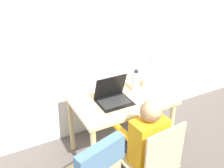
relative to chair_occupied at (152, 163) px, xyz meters
The scene contains 7 objects.
wall_back 1.49m from the chair_occupied, 99.00° to the left, with size 6.40×0.05×2.50m.
dining_table 0.69m from the chair_occupied, 84.45° to the left, with size 0.97×0.70×0.71m.
chair_occupied is the anchor object (origin of this frame).
person_seated 0.22m from the chair_occupied, 94.81° to the left, with size 0.34×0.44×1.01m.
laptop 0.72m from the chair_occupied, 93.42° to the left, with size 0.32×0.26×0.26m.
flower_vase 0.92m from the chair_occupied, 59.48° to the left, with size 0.10×0.10×0.36m.
water_bottle 0.84m from the chair_occupied, 69.63° to the left, with size 0.07×0.07×0.24m.
Camera 1 is at (-0.86, -0.30, 2.04)m, focal length 42.00 mm.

